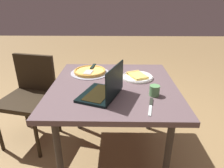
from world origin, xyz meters
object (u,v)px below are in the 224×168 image
table_knife (151,105)px  drink_cup (154,90)px  chair_near (30,93)px  dining_table (114,92)px  pizza_plate (137,76)px  laptop (104,90)px  pizza_tray (90,71)px

table_knife → drink_cup: size_ratio=2.88×
chair_near → dining_table: bearing=163.4°
dining_table → pizza_plate: bearing=-144.2°
laptop → pizza_tray: 0.50m
dining_table → drink_cup: bearing=147.6°
laptop → pizza_plate: 0.45m
dining_table → chair_near: bearing=-16.6°
table_knife → drink_cup: bearing=-107.9°
dining_table → chair_near: chair_near is taller
laptop → chair_near: size_ratio=0.45×
pizza_plate → drink_cup: size_ratio=3.48×
pizza_tray → chair_near: 0.63m
laptop → pizza_plate: laptop is taller
drink_cup → pizza_tray: bearing=-40.9°
pizza_plate → pizza_tray: 0.44m
pizza_plate → drink_cup: drink_cup is taller
dining_table → drink_cup: size_ratio=13.51×
pizza_tray → table_knife: 0.76m
pizza_tray → drink_cup: bearing=139.1°
pizza_plate → chair_near: 1.05m
drink_cup → laptop: bearing=3.8°
laptop → drink_cup: laptop is taller
pizza_tray → drink_cup: size_ratio=4.59×
table_knife → drink_cup: (-0.05, -0.14, 0.04)m
laptop → chair_near: (0.75, -0.45, -0.25)m
table_knife → pizza_tray: bearing=-51.5°
laptop → table_knife: (-0.31, 0.12, -0.05)m
dining_table → pizza_plate: (-0.21, -0.15, 0.08)m
dining_table → chair_near: (0.81, -0.24, -0.13)m
laptop → pizza_plate: size_ratio=1.42×
pizza_tray → chair_near: bearing=1.9°
laptop → drink_cup: bearing=-176.2°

